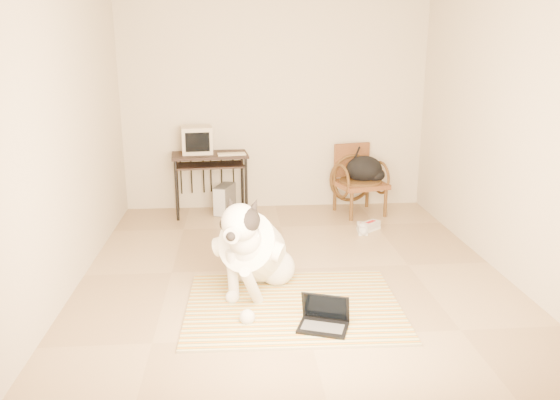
{
  "coord_description": "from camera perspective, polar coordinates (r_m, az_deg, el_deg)",
  "views": [
    {
      "loc": [
        -0.53,
        -4.97,
        2.09
      ],
      "look_at": [
        -0.16,
        -0.5,
        0.85
      ],
      "focal_mm": 35.0,
      "sensor_mm": 36.0,
      "label": 1
    }
  ],
  "objects": [
    {
      "name": "pc_tower",
      "position": [
        7.19,
        -5.81,
        0.09
      ],
      "size": [
        0.29,
        0.44,
        0.38
      ],
      "color": "#4C4C4E",
      "rests_on": "floor"
    },
    {
      "name": "wall_front",
      "position": [
        2.87,
        6.03,
        0.43
      ],
      "size": [
        4.5,
        0.0,
        4.5
      ],
      "primitive_type": "plane",
      "rotation": [
        -1.57,
        0.0,
        0.0
      ],
      "color": "beige",
      "rests_on": "floor"
    },
    {
      "name": "backpack",
      "position": [
        7.18,
        8.96,
        3.11
      ],
      "size": [
        0.5,
        0.39,
        0.35
      ],
      "color": "black",
      "rests_on": "rattan_chair"
    },
    {
      "name": "dog",
      "position": [
        4.79,
        -2.82,
        -5.32
      ],
      "size": [
        0.72,
        1.35,
        0.98
      ],
      "color": "silver",
      "rests_on": "rug"
    },
    {
      "name": "sneaker_right",
      "position": [
        6.6,
        9.33,
        -2.76
      ],
      "size": [
        0.31,
        0.28,
        0.1
      ],
      "color": "silver",
      "rests_on": "floor"
    },
    {
      "name": "rug",
      "position": [
        4.66,
        1.41,
        -11.02
      ],
      "size": [
        1.81,
        1.41,
        0.02
      ],
      "color": "orange",
      "rests_on": "floor"
    },
    {
      "name": "desk_keyboard",
      "position": [
        6.94,
        -5.08,
        4.8
      ],
      "size": [
        0.36,
        0.17,
        0.02
      ],
      "primitive_type": "cube",
      "rotation": [
        0.0,
        0.0,
        0.13
      ],
      "color": "#BFAF96",
      "rests_on": "computer_desk"
    },
    {
      "name": "rattan_chair",
      "position": [
        7.19,
        8.2,
        2.14
      ],
      "size": [
        0.71,
        0.7,
        0.89
      ],
      "color": "brown",
      "rests_on": "floor"
    },
    {
      "name": "floor",
      "position": [
        5.42,
        1.25,
        -7.2
      ],
      "size": [
        4.5,
        4.5,
        0.0
      ],
      "primitive_type": "plane",
      "color": "tan",
      "rests_on": "ground"
    },
    {
      "name": "wall_right",
      "position": [
        5.62,
        22.2,
        6.8
      ],
      "size": [
        0.0,
        4.5,
        4.5
      ],
      "primitive_type": "plane",
      "rotation": [
        1.57,
        0.0,
        -1.57
      ],
      "color": "beige",
      "rests_on": "floor"
    },
    {
      "name": "computer_desk",
      "position": [
        7.06,
        -7.32,
        3.9
      ],
      "size": [
        1.0,
        0.62,
        0.8
      ],
      "color": "black",
      "rests_on": "floor"
    },
    {
      "name": "laptop",
      "position": [
        4.31,
        4.62,
        -12.29
      ],
      "size": [
        0.44,
        0.38,
        0.26
      ],
      "color": "black",
      "rests_on": "rug"
    },
    {
      "name": "wall_left",
      "position": [
        5.24,
        -21.13,
        6.34
      ],
      "size": [
        0.0,
        4.5,
        4.5
      ],
      "primitive_type": "plane",
      "rotation": [
        1.57,
        0.0,
        1.57
      ],
      "color": "beige",
      "rests_on": "floor"
    },
    {
      "name": "crt_monitor",
      "position": [
        7.1,
        -8.69,
        6.23
      ],
      "size": [
        0.42,
        0.4,
        0.34
      ],
      "color": "#BFAF96",
      "rests_on": "computer_desk"
    },
    {
      "name": "sneaker_left",
      "position": [
        6.52,
        8.58,
        -2.99
      ],
      "size": [
        0.14,
        0.28,
        0.09
      ],
      "color": "silver",
      "rests_on": "floor"
    },
    {
      "name": "wall_back",
      "position": [
        7.28,
        -0.54,
        9.67
      ],
      "size": [
        4.5,
        0.0,
        4.5
      ],
      "primitive_type": "plane",
      "rotation": [
        1.57,
        0.0,
        0.0
      ],
      "color": "beige",
      "rests_on": "floor"
    }
  ]
}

